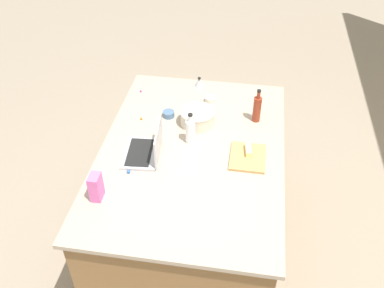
# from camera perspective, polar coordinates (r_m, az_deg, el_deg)

# --- Properties ---
(ground_plane) EXTENTS (12.00, 12.00, 0.00)m
(ground_plane) POSITION_cam_1_polar(r_m,az_deg,el_deg) (3.45, 0.00, -12.18)
(ground_plane) COLOR gray
(island_counter) EXTENTS (1.73, 1.19, 0.90)m
(island_counter) POSITION_cam_1_polar(r_m,az_deg,el_deg) (3.11, 0.00, -7.07)
(island_counter) COLOR olive
(island_counter) RESTS_ON ground
(laptop) EXTENTS (0.33, 0.26, 0.22)m
(laptop) POSITION_cam_1_polar(r_m,az_deg,el_deg) (2.74, -6.03, -0.71)
(laptop) COLOR #B7B7BC
(laptop) RESTS_ON island_counter
(mixing_bowl_large) EXTENTS (0.25, 0.25, 0.11)m
(mixing_bowl_large) POSITION_cam_1_polar(r_m,az_deg,el_deg) (2.99, 0.71, 3.64)
(mixing_bowl_large) COLOR beige
(mixing_bowl_large) RESTS_ON island_counter
(bottle_soy) EXTENTS (0.06, 0.06, 0.25)m
(bottle_soy) POSITION_cam_1_polar(r_m,az_deg,el_deg) (3.02, 8.65, 4.70)
(bottle_soy) COLOR maroon
(bottle_soy) RESTS_ON island_counter
(bottle_vinegar) EXTENTS (0.07, 0.07, 0.23)m
(bottle_vinegar) POSITION_cam_1_polar(r_m,az_deg,el_deg) (2.81, -0.22, 1.77)
(bottle_vinegar) COLOR white
(bottle_vinegar) RESTS_ON island_counter
(cutting_board) EXTENTS (0.27, 0.22, 0.02)m
(cutting_board) POSITION_cam_1_polar(r_m,az_deg,el_deg) (2.75, 7.42, -1.75)
(cutting_board) COLOR tan
(cutting_board) RESTS_ON island_counter
(butter_stick_left) EXTENTS (0.11, 0.05, 0.04)m
(butter_stick_left) POSITION_cam_1_polar(r_m,az_deg,el_deg) (2.77, 7.52, -0.78)
(butter_stick_left) COLOR #F4E58C
(butter_stick_left) RESTS_ON cutting_board
(ramekin_small) EXTENTS (0.08, 0.08, 0.04)m
(ramekin_small) POSITION_cam_1_polar(r_m,az_deg,el_deg) (3.08, -3.14, 4.01)
(ramekin_small) COLOR slate
(ramekin_small) RESTS_ON island_counter
(ramekin_medium) EXTENTS (0.08, 0.08, 0.04)m
(ramekin_medium) POSITION_cam_1_polar(r_m,az_deg,el_deg) (3.23, 2.40, 5.96)
(ramekin_medium) COLOR beige
(ramekin_medium) RESTS_ON island_counter
(kitchen_timer) EXTENTS (0.07, 0.07, 0.08)m
(kitchen_timer) POSITION_cam_1_polar(r_m,az_deg,el_deg) (3.40, 0.97, 8.23)
(kitchen_timer) COLOR #B2B2B7
(kitchen_timer) RESTS_ON island_counter
(candy_bag) EXTENTS (0.09, 0.06, 0.17)m
(candy_bag) POSITION_cam_1_polar(r_m,az_deg,el_deg) (2.49, -12.68, -5.60)
(candy_bag) COLOR pink
(candy_bag) RESTS_ON island_counter
(candy_0) EXTENTS (0.02, 0.02, 0.02)m
(candy_0) POSITION_cam_1_polar(r_m,az_deg,el_deg) (2.91, -4.72, 1.15)
(candy_0) COLOR blue
(candy_0) RESTS_ON island_counter
(candy_2) EXTENTS (0.02, 0.02, 0.02)m
(candy_2) POSITION_cam_1_polar(r_m,az_deg,el_deg) (3.07, -6.77, 3.38)
(candy_2) COLOR orange
(candy_2) RESTS_ON island_counter
(candy_3) EXTENTS (0.02, 0.02, 0.02)m
(candy_3) POSITION_cam_1_polar(r_m,az_deg,el_deg) (2.65, -12.65, -4.65)
(candy_3) COLOR blue
(candy_3) RESTS_ON island_counter
(candy_4) EXTENTS (0.02, 0.02, 0.02)m
(candy_4) POSITION_cam_1_polar(r_m,az_deg,el_deg) (2.88, -4.15, 0.76)
(candy_4) COLOR #CC3399
(candy_4) RESTS_ON island_counter
(candy_5) EXTENTS (0.02, 0.02, 0.02)m
(candy_5) POSITION_cam_1_polar(r_m,az_deg,el_deg) (2.66, -8.46, -3.66)
(candy_5) COLOR blue
(candy_5) RESTS_ON island_counter
(candy_6) EXTENTS (0.02, 0.02, 0.02)m
(candy_6) POSITION_cam_1_polar(r_m,az_deg,el_deg) (3.37, -6.84, 7.00)
(candy_6) COLOR #CC3399
(candy_6) RESTS_ON island_counter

